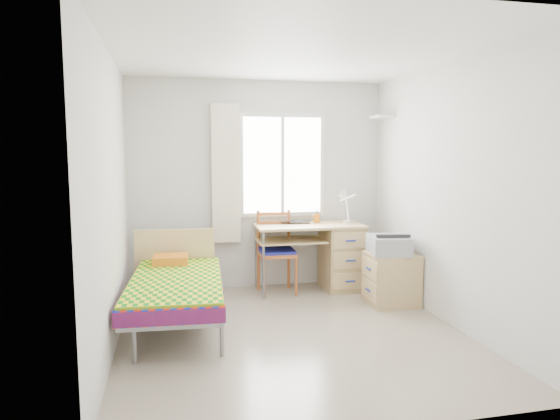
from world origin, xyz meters
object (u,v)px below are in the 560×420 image
object	(u,v)px
chair	(277,247)
bed	(176,284)
cabinet	(391,279)
printer	(389,244)
desk	(336,254)

from	to	relation	value
chair	bed	bearing A→B (deg)	-140.92
cabinet	printer	bearing A→B (deg)	171.61
desk	cabinet	distance (m)	0.87
desk	chair	size ratio (longest dim) A/B	1.33
chair	printer	bearing A→B (deg)	-31.48
chair	printer	world-z (taller)	chair
desk	chair	distance (m)	0.78
cabinet	chair	bearing A→B (deg)	146.89
desk	printer	world-z (taller)	desk
chair	cabinet	distance (m)	1.42
desk	chair	world-z (taller)	chair
bed	cabinet	bearing A→B (deg)	6.83
chair	printer	xyz separation A→B (m)	(1.12, -0.77, 0.13)
cabinet	desk	bearing A→B (deg)	117.87
bed	printer	world-z (taller)	bed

